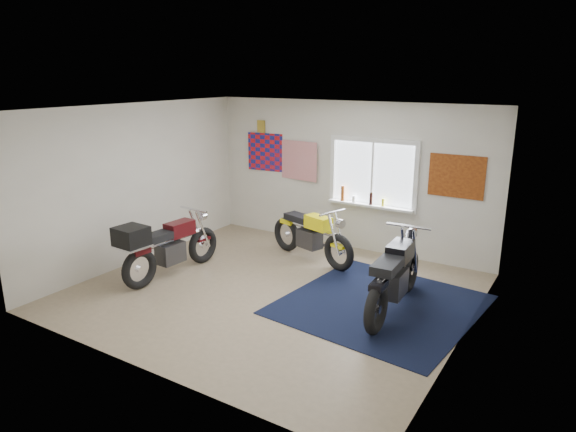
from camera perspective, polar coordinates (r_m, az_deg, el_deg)
The scene contains 10 objects.
ground at distance 7.79m, azimuth -1.69°, elevation -8.40°, with size 5.50×5.50×0.00m, color #9E896B.
room_shell at distance 7.28m, azimuth -1.79°, elevation 3.47°, with size 5.50×5.50×5.50m.
navy_rug at distance 7.49m, azimuth 10.20°, elevation -9.65°, with size 2.50×2.60×0.01m, color black.
window_assembly at distance 9.25m, azimuth 9.37°, elevation 4.18°, with size 1.66×0.17×1.26m.
oil_bottles at distance 9.36m, azimuth 7.67°, elevation 2.15°, with size 0.85×0.07×0.28m.
flag_display at distance 10.29m, azimuth -3.00°, elevation 9.91°, with size 1.60×0.10×1.17m.
triumph_poster at distance 8.78m, azimuth 18.22°, elevation 4.21°, with size 0.90×0.03×0.70m, color #A54C14.
yellow_triumph at distance 8.93m, azimuth 2.58°, elevation -2.25°, with size 1.90×0.77×0.98m.
black_chrome_bike at distance 7.18m, azimuth 11.72°, elevation -6.75°, with size 0.65×2.13×1.09m.
maroon_tourer at distance 8.35m, azimuth -13.56°, elevation -3.31°, with size 0.60×1.99×1.01m.
Camera 1 is at (3.95, -5.92, 3.17)m, focal length 32.00 mm.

